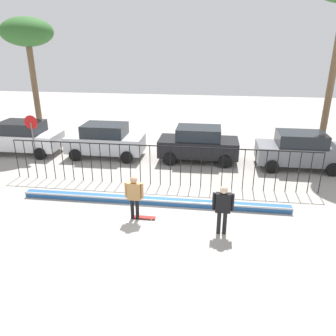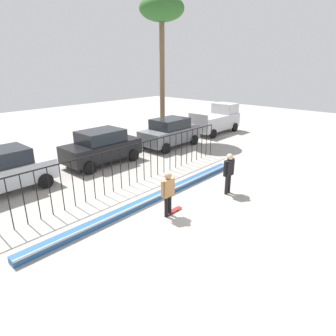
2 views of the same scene
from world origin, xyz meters
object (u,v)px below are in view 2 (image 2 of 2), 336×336
at_px(parked_car_silver, 0,171).
at_px(palm_tree_tall, 162,13).
at_px(parked_car_black, 102,147).
at_px(pickup_truck, 216,120).
at_px(parked_car_gray, 170,132).
at_px(camera_operator, 229,170).
at_px(skateboarder, 168,190).
at_px(skateboard, 173,210).

height_order(parked_car_silver, palm_tree_tall, palm_tree_tall).
height_order(parked_car_black, palm_tree_tall, palm_tree_tall).
bearing_deg(pickup_truck, parked_car_gray, -175.46).
distance_m(camera_operator, parked_car_silver, 9.78).
bearing_deg(parked_car_black, skateboarder, -107.73).
bearing_deg(parked_car_silver, parked_car_gray, -5.15).
height_order(camera_operator, pickup_truck, pickup_truck).
relative_size(skateboard, pickup_truck, 0.17).
bearing_deg(parked_car_black, parked_car_gray, -5.79).
distance_m(camera_operator, parked_car_black, 7.46).
bearing_deg(skateboard, pickup_truck, 46.41).
height_order(skateboard, parked_car_silver, parked_car_silver).
bearing_deg(skateboarder, parked_car_silver, 132.58).
relative_size(parked_car_black, palm_tree_tall, 0.44).
xyz_separation_m(parked_car_silver, parked_car_gray, (10.50, -0.39, 0.00)).
relative_size(skateboard, camera_operator, 0.44).
height_order(skateboard, camera_operator, camera_operator).
bearing_deg(parked_car_gray, skateboarder, -135.22).
bearing_deg(skateboard, palm_tree_tall, 64.61).
bearing_deg(pickup_truck, parked_car_silver, -177.51).
distance_m(camera_operator, pickup_truck, 12.09).
distance_m(skateboarder, skateboard, 1.04).
bearing_deg(parked_car_gray, parked_car_black, 178.94).
distance_m(parked_car_gray, palm_tree_tall, 8.09).
relative_size(camera_operator, parked_car_gray, 0.42).
relative_size(skateboarder, camera_operator, 0.96).
bearing_deg(palm_tree_tall, skateboarder, -135.88).
distance_m(skateboarder, parked_car_silver, 7.51).
bearing_deg(palm_tree_tall, pickup_truck, -28.47).
bearing_deg(skateboarder, palm_tree_tall, 60.93).
height_order(skateboarder, pickup_truck, pickup_truck).
distance_m(parked_car_silver, palm_tree_tall, 14.50).
bearing_deg(camera_operator, parked_car_silver, -30.37).
bearing_deg(parked_car_silver, skateboarder, -67.25).
xyz_separation_m(skateboarder, camera_operator, (3.20, -0.58, 0.04)).
relative_size(parked_car_gray, pickup_truck, 0.91).
bearing_deg(palm_tree_tall, parked_car_silver, -171.09).
bearing_deg(pickup_truck, skateboard, -149.55).
bearing_deg(skateboarder, skateboard, 23.79).
xyz_separation_m(skateboarder, parked_car_black, (2.00, 6.78, -0.06)).
height_order(skateboard, pickup_truck, pickup_truck).
bearing_deg(parked_car_gray, parked_car_silver, -178.73).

